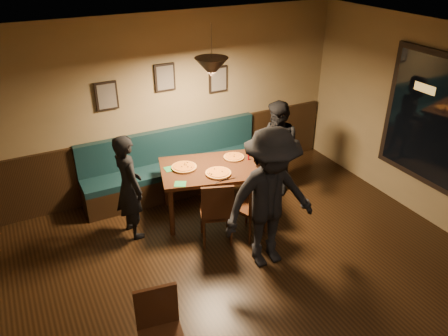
{
  "coord_description": "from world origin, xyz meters",
  "views": [
    {
      "loc": [
        -2.17,
        -2.72,
        3.78
      ],
      "look_at": [
        0.24,
        1.98,
        0.95
      ],
      "focal_mm": 35.32,
      "sensor_mm": 36.0,
      "label": 1
    }
  ],
  "objects_px": {
    "diner_left": "(129,187)",
    "soda_glass": "(259,162)",
    "booth_bench": "(176,164)",
    "tabasco_bottle": "(249,156)",
    "chair_near_left": "(216,210)",
    "diner_front": "(270,200)",
    "diner_right": "(277,149)",
    "chair_near_right": "(249,205)",
    "dining_table": "(213,191)"
  },
  "relations": [
    {
      "from": "diner_left",
      "to": "soda_glass",
      "type": "xyz_separation_m",
      "value": [
        1.81,
        -0.36,
        0.12
      ]
    },
    {
      "from": "booth_bench",
      "to": "tabasco_bottle",
      "type": "bearing_deg",
      "value": -48.05
    },
    {
      "from": "soda_glass",
      "to": "tabasco_bottle",
      "type": "distance_m",
      "value": 0.25
    },
    {
      "from": "chair_near_left",
      "to": "diner_front",
      "type": "relative_size",
      "value": 0.52
    },
    {
      "from": "chair_near_left",
      "to": "diner_right",
      "type": "height_order",
      "value": "diner_right"
    },
    {
      "from": "booth_bench",
      "to": "diner_front",
      "type": "xyz_separation_m",
      "value": [
        0.38,
        -2.16,
        0.43
      ]
    },
    {
      "from": "diner_front",
      "to": "diner_left",
      "type": "bearing_deg",
      "value": 137.35
    },
    {
      "from": "chair_near_right",
      "to": "soda_glass",
      "type": "height_order",
      "value": "soda_glass"
    },
    {
      "from": "dining_table",
      "to": "booth_bench",
      "type": "bearing_deg",
      "value": 120.4
    },
    {
      "from": "booth_bench",
      "to": "diner_left",
      "type": "distance_m",
      "value": 1.29
    },
    {
      "from": "diner_left",
      "to": "tabasco_bottle",
      "type": "distance_m",
      "value": 1.8
    },
    {
      "from": "booth_bench",
      "to": "diner_right",
      "type": "bearing_deg",
      "value": -27.02
    },
    {
      "from": "chair_near_right",
      "to": "diner_left",
      "type": "bearing_deg",
      "value": 132.45
    },
    {
      "from": "booth_bench",
      "to": "diner_front",
      "type": "distance_m",
      "value": 2.24
    },
    {
      "from": "diner_front",
      "to": "chair_near_left",
      "type": "bearing_deg",
      "value": 121.63
    },
    {
      "from": "chair_near_left",
      "to": "booth_bench",
      "type": "bearing_deg",
      "value": 109.11
    },
    {
      "from": "dining_table",
      "to": "soda_glass",
      "type": "xyz_separation_m",
      "value": [
        0.59,
        -0.29,
        0.48
      ]
    },
    {
      "from": "tabasco_bottle",
      "to": "booth_bench",
      "type": "bearing_deg",
      "value": 131.95
    },
    {
      "from": "booth_bench",
      "to": "dining_table",
      "type": "distance_m",
      "value": 0.91
    },
    {
      "from": "chair_near_right",
      "to": "diner_left",
      "type": "relative_size",
      "value": 0.63
    },
    {
      "from": "diner_front",
      "to": "tabasco_bottle",
      "type": "distance_m",
      "value": 1.33
    },
    {
      "from": "diner_right",
      "to": "diner_front",
      "type": "distance_m",
      "value": 1.78
    },
    {
      "from": "dining_table",
      "to": "diner_left",
      "type": "bearing_deg",
      "value": -168.71
    },
    {
      "from": "booth_bench",
      "to": "soda_glass",
      "type": "bearing_deg",
      "value": -54.29
    },
    {
      "from": "dining_table",
      "to": "chair_near_left",
      "type": "distance_m",
      "value": 0.65
    },
    {
      "from": "booth_bench",
      "to": "chair_near_right",
      "type": "xyz_separation_m",
      "value": [
        0.46,
        -1.53,
        -0.03
      ]
    },
    {
      "from": "diner_front",
      "to": "tabasco_bottle",
      "type": "bearing_deg",
      "value": 73.69
    },
    {
      "from": "booth_bench",
      "to": "diner_left",
      "type": "relative_size",
      "value": 1.98
    },
    {
      "from": "chair_near_right",
      "to": "diner_front",
      "type": "bearing_deg",
      "value": -117.44
    },
    {
      "from": "diner_left",
      "to": "diner_front",
      "type": "relative_size",
      "value": 0.81
    },
    {
      "from": "chair_near_left",
      "to": "tabasco_bottle",
      "type": "distance_m",
      "value": 1.06
    },
    {
      "from": "chair_near_left",
      "to": "dining_table",
      "type": "bearing_deg",
      "value": 86.84
    },
    {
      "from": "dining_table",
      "to": "chair_near_right",
      "type": "distance_m",
      "value": 0.7
    },
    {
      "from": "diner_left",
      "to": "tabasco_bottle",
      "type": "relative_size",
      "value": 13.02
    },
    {
      "from": "chair_near_left",
      "to": "chair_near_right",
      "type": "distance_m",
      "value": 0.47
    },
    {
      "from": "booth_bench",
      "to": "diner_left",
      "type": "xyz_separation_m",
      "value": [
        -0.98,
        -0.79,
        0.26
      ]
    },
    {
      "from": "diner_left",
      "to": "dining_table",
      "type": "bearing_deg",
      "value": -103.12
    },
    {
      "from": "chair_near_right",
      "to": "diner_left",
      "type": "height_order",
      "value": "diner_left"
    },
    {
      "from": "chair_near_left",
      "to": "diner_right",
      "type": "relative_size",
      "value": 0.63
    },
    {
      "from": "tabasco_bottle",
      "to": "chair_near_left",
      "type": "bearing_deg",
      "value": -145.59
    },
    {
      "from": "chair_near_left",
      "to": "diner_right",
      "type": "distance_m",
      "value": 1.64
    },
    {
      "from": "diner_right",
      "to": "chair_near_right",
      "type": "bearing_deg",
      "value": -56.66
    },
    {
      "from": "tabasco_bottle",
      "to": "dining_table",
      "type": "bearing_deg",
      "value": 176.69
    },
    {
      "from": "soda_glass",
      "to": "chair_near_right",
      "type": "bearing_deg",
      "value": -134.28
    },
    {
      "from": "soda_glass",
      "to": "booth_bench",
      "type": "bearing_deg",
      "value": 125.71
    },
    {
      "from": "diner_right",
      "to": "soda_glass",
      "type": "distance_m",
      "value": 0.75
    },
    {
      "from": "chair_near_right",
      "to": "booth_bench",
      "type": "bearing_deg",
      "value": 86.45
    },
    {
      "from": "booth_bench",
      "to": "dining_table",
      "type": "height_order",
      "value": "booth_bench"
    },
    {
      "from": "booth_bench",
      "to": "chair_near_left",
      "type": "distance_m",
      "value": 1.46
    },
    {
      "from": "diner_left",
      "to": "chair_near_right",
      "type": "bearing_deg",
      "value": -126.68
    }
  ]
}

